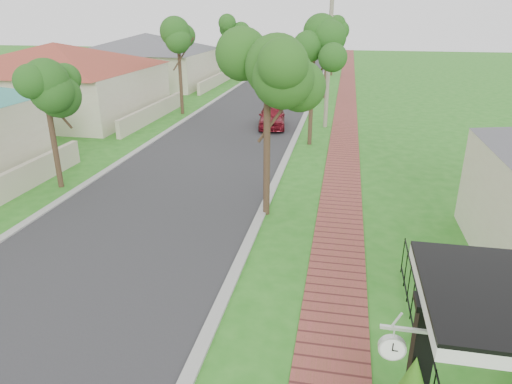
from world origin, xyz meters
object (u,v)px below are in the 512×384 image
Objects in this scene: utility_pole at (330,45)px; parked_car_red at (272,117)px; station_clock at (393,346)px; parked_car_white at (296,84)px; porch_post at (418,376)px; near_tree at (267,84)px.

parked_car_red is at bearing -167.30° from utility_pole.
station_clock is at bearing -84.13° from parked_car_red.
parked_car_red is 0.77× the size of parked_car_white.
station_clock is (-0.49, -0.40, 0.83)m from porch_post.
porch_post is at bearing -77.75° from parked_car_white.
porch_post is 33.20m from parked_car_white.
near_tree is (-3.75, 8.00, 3.19)m from porch_post.
utility_pole reaches higher than parked_car_red.
utility_pole reaches higher than near_tree.
porch_post is at bearing -83.31° from utility_pole.
porch_post is 21.05m from parked_car_red.
utility_pole is 14.06× the size of station_clock.
near_tree is at bearing 115.11° from porch_post.
utility_pole is at bearing 95.27° from station_clock.
utility_pole is (3.09, -11.73, 3.86)m from parked_car_white.
near_tree reaches higher than station_clock.
parked_car_red is 21.35m from station_clock.
parked_car_red is at bearing -87.35° from parked_car_white.
near_tree is at bearing -83.21° from parked_car_white.
parked_car_white is 12.73m from utility_pole.
station_clock reaches higher than parked_car_red.
near_tree is 0.59× the size of utility_pole.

